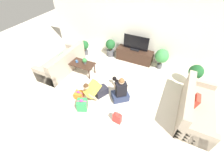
{
  "coord_description": "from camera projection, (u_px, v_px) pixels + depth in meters",
  "views": [
    {
      "loc": [
        1.41,
        -3.01,
        3.73
      ],
      "look_at": [
        -0.09,
        0.14,
        0.45
      ],
      "focal_mm": 24.0,
      "sensor_mm": 36.0,
      "label": 1
    }
  ],
  "objects": [
    {
      "name": "wall_back",
      "position": [
        142.0,
        29.0,
        5.81
      ],
      "size": [
        8.4,
        0.06,
        2.6
      ],
      "color": "white",
      "rests_on": "ground_plane"
    },
    {
      "name": "person_kneeling",
      "position": [
        96.0,
        90.0,
        4.75
      ],
      "size": [
        0.61,
        0.84,
        0.78
      ],
      "rotation": [
        0.0,
        0.0,
        -0.44
      ],
      "color": "#23232D",
      "rests_on": "ground_plane"
    },
    {
      "name": "sofa_right",
      "position": [
        195.0,
        108.0,
        4.27
      ],
      "size": [
        0.87,
        2.01,
        0.85
      ],
      "rotation": [
        0.0,
        0.0,
        1.57
      ],
      "color": "tan",
      "rests_on": "ground_plane"
    },
    {
      "name": "potted_plant_back_right",
      "position": [
        162.0,
        57.0,
        5.79
      ],
      "size": [
        0.52,
        0.52,
        0.82
      ],
      "color": "#4C4C51",
      "rests_on": "ground_plane"
    },
    {
      "name": "sofa_left",
      "position": [
        63.0,
        63.0,
        5.87
      ],
      "size": [
        0.87,
        2.01,
        0.85
      ],
      "rotation": [
        0.0,
        0.0,
        -1.57
      ],
      "color": "tan",
      "rests_on": "ground_plane"
    },
    {
      "name": "ground_plane",
      "position": [
        113.0,
        97.0,
        4.97
      ],
      "size": [
        16.0,
        16.0,
        0.0
      ],
      "primitive_type": "plane",
      "color": "beige"
    },
    {
      "name": "gift_bag_a",
      "position": [
        117.0,
        118.0,
        4.18
      ],
      "size": [
        0.24,
        0.16,
        0.35
      ],
      "rotation": [
        0.0,
        0.0,
        -0.08
      ],
      "color": "red",
      "rests_on": "ground_plane"
    },
    {
      "name": "gift_box_b",
      "position": [
        79.0,
        95.0,
        4.89
      ],
      "size": [
        0.3,
        0.28,
        0.29
      ],
      "rotation": [
        0.0,
        0.0,
        0.17
      ],
      "color": "orange",
      "rests_on": "ground_plane"
    },
    {
      "name": "dog",
      "position": [
        117.0,
        82.0,
        5.17
      ],
      "size": [
        0.51,
        0.31,
        0.36
      ],
      "rotation": [
        0.0,
        0.0,
        4.27
      ],
      "color": "black",
      "rests_on": "ground_plane"
    },
    {
      "name": "person_sitting",
      "position": [
        121.0,
        92.0,
        4.7
      ],
      "size": [
        0.66,
        0.64,
        0.91
      ],
      "rotation": [
        0.0,
        0.0,
        3.84
      ],
      "color": "#283351",
      "rests_on": "ground_plane"
    },
    {
      "name": "tv_console",
      "position": [
        134.0,
        55.0,
        6.35
      ],
      "size": [
        1.51,
        0.45,
        0.52
      ],
      "color": "#382319",
      "rests_on": "ground_plane"
    },
    {
      "name": "potted_plant_corner_right",
      "position": [
        195.0,
        73.0,
        5.05
      ],
      "size": [
        0.48,
        0.48,
        0.83
      ],
      "color": "#A36042",
      "rests_on": "ground_plane"
    },
    {
      "name": "tabletop_plant",
      "position": [
        85.0,
        61.0,
        5.52
      ],
      "size": [
        0.17,
        0.17,
        0.22
      ],
      "color": "#4C4C51",
      "rests_on": "coffee_table"
    },
    {
      "name": "coffee_table",
      "position": [
        81.0,
        64.0,
        5.65
      ],
      "size": [
        1.02,
        0.52,
        0.45
      ],
      "color": "#382319",
      "rests_on": "ground_plane"
    },
    {
      "name": "mug",
      "position": [
        77.0,
        61.0,
        5.62
      ],
      "size": [
        0.12,
        0.08,
        0.09
      ],
      "color": "#386BAD",
      "rests_on": "coffee_table"
    },
    {
      "name": "tv",
      "position": [
        136.0,
        44.0,
        5.99
      ],
      "size": [
        1.02,
        0.2,
        0.61
      ],
      "color": "black",
      "rests_on": "tv_console"
    },
    {
      "name": "potted_plant_back_left",
      "position": [
        110.0,
        47.0,
        6.56
      ],
      "size": [
        0.41,
        0.41,
        0.75
      ],
      "color": "#4C4C51",
      "rests_on": "ground_plane"
    },
    {
      "name": "potted_plant_corner_left",
      "position": [
        85.0,
        46.0,
        6.65
      ],
      "size": [
        0.38,
        0.38,
        0.65
      ],
      "color": "#4C4C51",
      "rests_on": "ground_plane"
    },
    {
      "name": "gift_box_a",
      "position": [
        82.0,
        105.0,
        4.52
      ],
      "size": [
        0.37,
        0.37,
        0.42
      ],
      "rotation": [
        0.0,
        0.0,
        0.4
      ],
      "color": "#2D934C",
      "rests_on": "ground_plane"
    }
  ]
}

